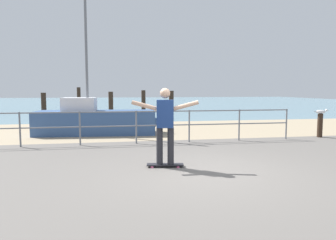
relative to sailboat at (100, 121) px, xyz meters
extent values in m
cube|color=#605B56|center=(2.23, -6.94, -0.52)|extent=(24.00, 10.00, 0.04)
cube|color=tan|center=(2.23, 1.06, -0.52)|extent=(24.00, 6.00, 0.04)
cube|color=slate|center=(2.23, 29.06, -0.52)|extent=(72.00, 50.00, 0.04)
cylinder|color=slate|center=(-2.22, -2.34, 0.00)|extent=(0.05, 0.05, 1.05)
cylinder|color=slate|center=(-0.52, -2.34, 0.00)|extent=(0.05, 0.05, 1.05)
cylinder|color=slate|center=(1.18, -2.34, 0.00)|extent=(0.05, 0.05, 1.05)
cylinder|color=slate|center=(2.88, -2.34, 0.00)|extent=(0.05, 0.05, 1.05)
cylinder|color=slate|center=(4.57, -2.34, 0.00)|extent=(0.05, 0.05, 1.05)
cylinder|color=slate|center=(6.27, -2.34, 0.00)|extent=(0.05, 0.05, 1.05)
cylinder|color=slate|center=(0.33, -2.34, 0.50)|extent=(11.89, 0.04, 0.04)
cylinder|color=slate|center=(0.33, -2.34, 0.05)|extent=(11.89, 0.04, 0.04)
cube|color=#335184|center=(-0.16, 0.01, -0.07)|extent=(4.50, 1.75, 0.90)
cone|color=#335184|center=(2.03, -0.17, -0.07)|extent=(1.16, 0.85, 0.77)
cylinder|color=slate|center=(-0.46, 0.04, 2.65)|extent=(0.10, 0.10, 4.54)
cube|color=silver|center=(-0.76, 0.06, 0.63)|extent=(1.27, 0.99, 0.50)
cube|color=black|center=(1.57, -5.44, -0.45)|extent=(0.82, 0.33, 0.02)
cylinder|color=#E5598C|center=(1.86, -5.40, -0.49)|extent=(0.06, 0.04, 0.06)
cylinder|color=#E5598C|center=(1.83, -5.56, -0.49)|extent=(0.06, 0.04, 0.06)
cylinder|color=#E5598C|center=(1.31, -5.31, -0.49)|extent=(0.06, 0.04, 0.06)
cylinder|color=#E5598C|center=(1.28, -5.47, -0.49)|extent=(0.06, 0.04, 0.06)
cylinder|color=#26262B|center=(1.69, -5.46, -0.04)|extent=(0.14, 0.14, 0.80)
cylinder|color=#26262B|center=(1.45, -5.42, -0.04)|extent=(0.14, 0.14, 0.80)
cube|color=navy|center=(1.57, -5.44, 0.66)|extent=(0.39, 0.26, 0.60)
sphere|color=tan|center=(1.57, -5.44, 1.10)|extent=(0.22, 0.22, 0.22)
cylinder|color=tan|center=(2.01, -5.51, 0.84)|extent=(0.56, 0.18, 0.23)
cylinder|color=tan|center=(1.13, -5.36, 0.84)|extent=(0.56, 0.18, 0.23)
cylinder|color=#332319|center=(7.67, -2.18, -0.10)|extent=(0.18, 0.18, 0.85)
ellipsoid|color=white|center=(7.67, -2.18, 0.39)|extent=(0.35, 0.23, 0.14)
sphere|color=white|center=(7.85, -2.24, 0.45)|extent=(0.09, 0.09, 0.09)
cone|color=gold|center=(7.90, -2.25, 0.45)|extent=(0.05, 0.04, 0.02)
cube|color=slate|center=(7.52, -2.13, 0.40)|extent=(0.14, 0.11, 0.02)
cylinder|color=#332319|center=(-4.39, 11.64, 0.21)|extent=(0.35, 0.35, 1.47)
cylinder|color=#332319|center=(-2.01, 12.35, 0.41)|extent=(0.27, 0.27, 1.86)
cylinder|color=#332319|center=(0.37, 8.53, 0.26)|extent=(0.30, 0.30, 1.56)
cylinder|color=#332319|center=(2.75, 11.21, 0.30)|extent=(0.31, 0.31, 1.64)
cylinder|color=#332319|center=(5.13, 12.65, 0.27)|extent=(0.39, 0.39, 1.60)
camera|label=1|loc=(0.45, -12.05, 1.18)|focal=33.51mm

